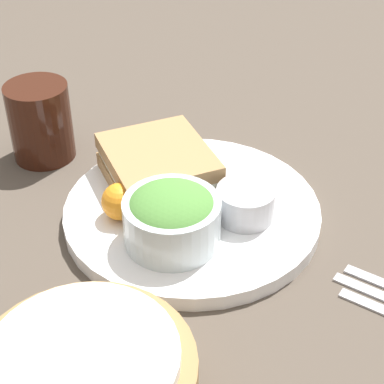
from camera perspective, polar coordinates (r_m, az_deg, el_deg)
The scene contains 7 objects.
ground_plane at distance 0.75m, azimuth 0.00°, elevation -2.34°, with size 4.00×4.00×0.00m, color #4C4238.
plate at distance 0.74m, azimuth 0.00°, elevation -1.80°, with size 0.30×0.30×0.02m, color white.
sandwich at distance 0.77m, azimuth -3.03°, elevation 2.31°, with size 0.15×0.14×0.05m.
salad_bowl at distance 0.67m, azimuth -1.80°, elevation -2.17°, with size 0.10×0.10×0.06m.
dressing_cup at distance 0.72m, azimuth 4.77°, elevation -0.99°, with size 0.07×0.07×0.04m, color #B7B7BC.
orange_wedge at distance 0.72m, azimuth -6.39°, elevation -0.84°, with size 0.04×0.04×0.04m, color orange.
drink_glass at distance 0.86m, azimuth -13.32°, elevation 6.10°, with size 0.08×0.08×0.10m, color #38190F.
Camera 1 is at (-0.48, 0.33, 0.47)m, focal length 60.00 mm.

